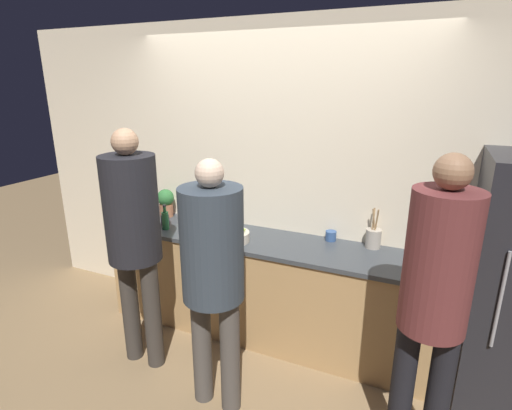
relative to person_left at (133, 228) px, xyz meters
name	(u,v)px	position (x,y,z in m)	size (l,w,h in m)	color
ground_plane	(249,355)	(0.73, 0.38, -1.11)	(14.00, 14.00, 0.00)	#8C704C
wall_back	(279,182)	(0.73, 1.00, 0.19)	(5.20, 0.06, 2.60)	beige
counter	(266,287)	(0.73, 0.71, -0.67)	(2.83, 0.60, 0.88)	tan
person_left	(133,228)	(0.00, 0.00, 0.00)	(0.38, 0.38, 1.82)	#38332D
person_center	(213,265)	(0.74, -0.15, -0.08)	(0.39, 0.39, 1.70)	#4C4742
person_right	(435,292)	(1.99, -0.03, -0.04)	(0.34, 0.34, 1.80)	black
fruit_bowl	(233,236)	(0.50, 0.57, -0.19)	(0.27, 0.27, 0.12)	beige
utensil_crock	(373,238)	(1.55, 0.90, -0.15)	(0.12, 0.12, 0.32)	#ADA393
bottle_green	(165,220)	(-0.15, 0.57, -0.14)	(0.06, 0.06, 0.22)	#236033
bottle_dark	(422,264)	(1.91, 0.56, -0.15)	(0.05, 0.05, 0.19)	#333338
cup_blue	(331,236)	(1.22, 0.91, -0.19)	(0.09, 0.09, 0.08)	#335184
cup_black	(165,220)	(-0.22, 0.66, -0.18)	(0.07, 0.07, 0.09)	#28282D
potted_plant	(166,202)	(-0.36, 0.86, -0.08)	(0.16, 0.16, 0.26)	#9E6042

